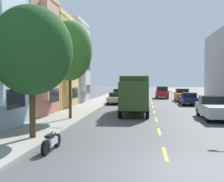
% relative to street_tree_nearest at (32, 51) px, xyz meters
% --- Properties ---
extents(ground_plane, '(160.00, 160.00, 0.00)m').
position_rel_street_tree_nearest_xyz_m(ground_plane, '(6.40, 26.16, -4.47)').
color(ground_plane, '#4C4C4F').
extents(sidewalk_left, '(3.20, 120.00, 0.14)m').
position_rel_street_tree_nearest_xyz_m(sidewalk_left, '(-0.70, 24.16, -4.40)').
color(sidewalk_left, '#99968E').
rests_on(sidewalk_left, ground_plane).
extents(sidewalk_right, '(3.20, 120.00, 0.14)m').
position_rel_street_tree_nearest_xyz_m(sidewalk_right, '(13.50, 24.16, -4.40)').
color(sidewalk_right, '#99968E').
rests_on(sidewalk_right, ground_plane).
extents(lane_centerline_dashes, '(0.14, 47.20, 0.01)m').
position_rel_street_tree_nearest_xyz_m(lane_centerline_dashes, '(6.40, 20.66, -4.46)').
color(lane_centerline_dashes, yellow).
rests_on(lane_centerline_dashes, ground_plane).
extents(townhouse_third_mustard, '(10.83, 6.54, 9.73)m').
position_rel_street_tree_nearest_xyz_m(townhouse_third_mustard, '(-7.31, 15.35, 0.20)').
color(townhouse_third_mustard, tan).
rests_on(townhouse_third_mustard, ground_plane).
extents(townhouse_fourth_dove_grey, '(14.54, 6.54, 10.56)m').
position_rel_street_tree_nearest_xyz_m(townhouse_fourth_dove_grey, '(-9.16, 22.09, 0.61)').
color(townhouse_fourth_dove_grey, '#A8A8AD').
rests_on(townhouse_fourth_dove_grey, ground_plane).
extents(street_tree_nearest, '(4.04, 4.04, 6.55)m').
position_rel_street_tree_nearest_xyz_m(street_tree_nearest, '(0.00, 0.00, 0.00)').
color(street_tree_nearest, '#47331E').
rests_on(street_tree_nearest, sidewalk_left).
extents(street_tree_second, '(3.31, 3.31, 7.28)m').
position_rel_street_tree_nearest_xyz_m(street_tree_second, '(-0.00, 7.04, 0.71)').
color(street_tree_second, '#47331E').
rests_on(street_tree_second, sidewalk_left).
extents(delivery_box_truck, '(2.56, 8.21, 3.34)m').
position_rel_street_tree_nearest_xyz_m(delivery_box_truck, '(4.60, 11.91, -2.56)').
color(delivery_box_truck, '#2D471E').
rests_on(delivery_box_truck, ground_plane).
extents(parked_pickup_black, '(2.15, 5.36, 1.73)m').
position_rel_street_tree_nearest_xyz_m(parked_pickup_black, '(2.03, 27.23, -3.64)').
color(parked_pickup_black, black).
rests_on(parked_pickup_black, ground_plane).
extents(parked_suv_charcoal, '(2.07, 4.85, 1.93)m').
position_rel_street_tree_nearest_xyz_m(parked_suv_charcoal, '(2.10, 49.92, -3.48)').
color(parked_suv_charcoal, '#333338').
rests_on(parked_suv_charcoal, ground_plane).
extents(parked_pickup_orange, '(2.05, 5.32, 1.73)m').
position_rel_street_tree_nearest_xyz_m(parked_pickup_orange, '(10.82, 27.32, -3.64)').
color(parked_pickup_orange, orange).
rests_on(parked_pickup_orange, ground_plane).
extents(parked_sedan_champagne, '(1.90, 4.54, 1.43)m').
position_rel_street_tree_nearest_xyz_m(parked_sedan_champagne, '(1.91, 21.77, -3.72)').
color(parked_sedan_champagne, tan).
rests_on(parked_sedan_champagne, ground_plane).
extents(parked_pickup_silver, '(2.01, 5.31, 1.73)m').
position_rel_street_tree_nearest_xyz_m(parked_pickup_silver, '(10.84, 8.97, -3.64)').
color(parked_pickup_silver, '#B2B5BA').
rests_on(parked_pickup_silver, ground_plane).
extents(parked_hatchback_navy, '(1.84, 4.04, 1.50)m').
position_rel_street_tree_nearest_xyz_m(parked_hatchback_navy, '(10.67, 20.95, -3.71)').
color(parked_hatchback_navy, navy).
rests_on(parked_hatchback_navy, ground_plane).
extents(moving_red_sedan, '(1.95, 4.80, 1.93)m').
position_rel_street_tree_nearest_xyz_m(moving_red_sedan, '(8.20, 33.15, -3.48)').
color(moving_red_sedan, '#AD1E1E').
rests_on(moving_red_sedan, ground_plane).
extents(parked_motorcycle, '(0.62, 2.05, 0.90)m').
position_rel_street_tree_nearest_xyz_m(parked_motorcycle, '(1.65, -1.96, -4.06)').
color(parked_motorcycle, black).
rests_on(parked_motorcycle, ground_plane).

